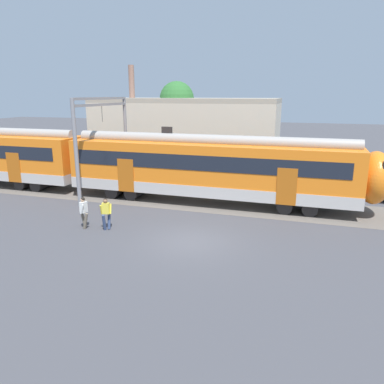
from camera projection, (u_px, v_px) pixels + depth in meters
The scene contains 8 objects.
ground_plane at pixel (190, 242), 17.60m from camera, with size 160.00×160.00×0.00m, color #424247.
track_bed at pixel (62, 189), 27.21m from camera, with size 80.00×4.40×0.01m, color #605951.
commuter_train at pixel (89, 161), 25.91m from camera, with size 38.05×3.07×4.73m.
pedestrian_white at pixel (84, 210), 19.13m from camera, with size 0.63×0.57×1.67m.
pedestrian_yellow at pixel (106, 212), 18.92m from camera, with size 0.53×0.70×1.67m.
catenary_gantry at pixel (103, 131), 25.03m from camera, with size 0.24×6.64×6.53m.
background_building at pixel (184, 136), 32.76m from camera, with size 16.12×5.00×9.20m.
street_tree_left at pixel (177, 100), 33.16m from camera, with size 3.05×3.05×7.84m.
Camera 1 is at (5.03, -15.64, 6.72)m, focal length 35.00 mm.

